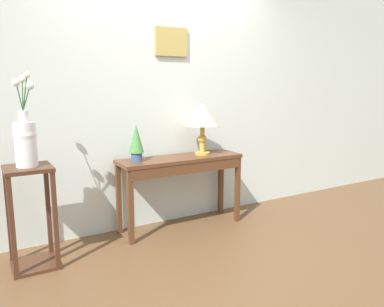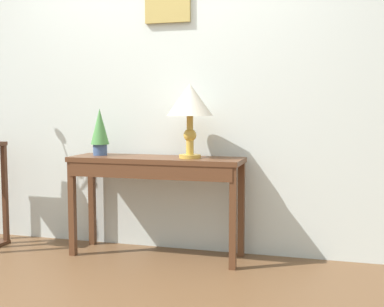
{
  "view_description": "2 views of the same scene",
  "coord_description": "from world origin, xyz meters",
  "px_view_note": "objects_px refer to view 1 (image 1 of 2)",
  "views": [
    {
      "loc": [
        -1.69,
        -2.16,
        1.44
      ],
      "look_at": [
        0.16,
        1.03,
        0.76
      ],
      "focal_mm": 35.71,
      "sensor_mm": 36.0,
      "label": 1
    },
    {
      "loc": [
        1.27,
        -2.23,
        1.07
      ],
      "look_at": [
        0.3,
        1.19,
        0.75
      ],
      "focal_mm": 46.26,
      "sensor_mm": 36.0,
      "label": 2
    }
  ],
  "objects_px": {
    "console_table": "(182,168)",
    "pedestal_stand_left": "(32,217)",
    "flower_vase_tall": "(25,138)",
    "potted_plant_on_console": "(136,141)",
    "table_lamp": "(202,117)"
  },
  "relations": [
    {
      "from": "flower_vase_tall",
      "to": "potted_plant_on_console",
      "type": "bearing_deg",
      "value": 10.96
    },
    {
      "from": "table_lamp",
      "to": "console_table",
      "type": "bearing_deg",
      "value": -174.73
    },
    {
      "from": "flower_vase_tall",
      "to": "pedestal_stand_left",
      "type": "bearing_deg",
      "value": -170.42
    },
    {
      "from": "console_table",
      "to": "flower_vase_tall",
      "type": "distance_m",
      "value": 1.48
    },
    {
      "from": "table_lamp",
      "to": "pedestal_stand_left",
      "type": "bearing_deg",
      "value": -174.35
    },
    {
      "from": "console_table",
      "to": "flower_vase_tall",
      "type": "xyz_separation_m",
      "value": [
        -1.41,
        -0.14,
        0.42
      ]
    },
    {
      "from": "table_lamp",
      "to": "potted_plant_on_console",
      "type": "distance_m",
      "value": 0.73
    },
    {
      "from": "table_lamp",
      "to": "flower_vase_tall",
      "type": "bearing_deg",
      "value": -174.35
    },
    {
      "from": "console_table",
      "to": "potted_plant_on_console",
      "type": "distance_m",
      "value": 0.54
    },
    {
      "from": "potted_plant_on_console",
      "to": "pedestal_stand_left",
      "type": "bearing_deg",
      "value": -169.04
    },
    {
      "from": "pedestal_stand_left",
      "to": "potted_plant_on_console",
      "type": "bearing_deg",
      "value": 10.96
    },
    {
      "from": "table_lamp",
      "to": "pedestal_stand_left",
      "type": "xyz_separation_m",
      "value": [
        -1.67,
        -0.17,
        -0.7
      ]
    },
    {
      "from": "console_table",
      "to": "pedestal_stand_left",
      "type": "bearing_deg",
      "value": -174.28
    },
    {
      "from": "console_table",
      "to": "pedestal_stand_left",
      "type": "height_order",
      "value": "pedestal_stand_left"
    },
    {
      "from": "console_table",
      "to": "table_lamp",
      "type": "height_order",
      "value": "table_lamp"
    }
  ]
}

